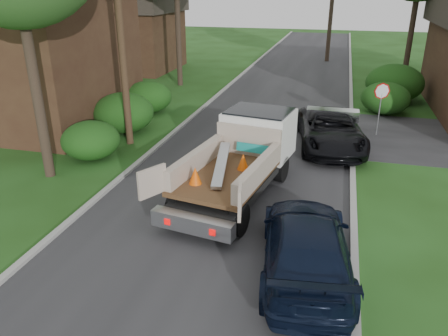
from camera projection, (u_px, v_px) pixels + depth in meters
ground at (219, 210)px, 13.78m from camera, size 120.00×120.00×0.00m
road at (270, 121)px, 22.67m from camera, size 8.00×90.00×0.02m
curb_left at (195, 114)px, 23.62m from camera, size 0.20×90.00×0.12m
curb_right at (352, 126)px, 21.69m from camera, size 0.20×90.00×0.12m
stop_sign at (381, 98)px, 19.87m from camera, size 0.71×0.32×2.48m
utility_pole at (120, 22)px, 17.47m from camera, size 2.42×1.25×10.00m
house_left_near at (19, 35)px, 21.15m from camera, size 9.72×8.64×8.40m
house_left_far at (130, 31)px, 35.33m from camera, size 7.56×7.56×6.00m
hedge_left_a at (91, 140)px, 17.60m from camera, size 2.34×2.34×1.53m
hedge_left_b at (123, 113)px, 20.72m from camera, size 2.86×2.86×1.87m
hedge_left_c at (148, 97)px, 23.94m from camera, size 2.60×2.60×1.70m
hedge_right_a at (385, 98)px, 23.65m from camera, size 2.60×2.60×1.70m
hedge_right_b at (395, 83)px, 26.06m from camera, size 3.38×3.38×2.21m
flatbed_truck at (247, 150)px, 14.93m from camera, size 3.67×6.80×2.45m
black_pickup at (331, 130)px, 18.80m from camera, size 3.39×5.92×1.56m
navy_suv at (306, 245)px, 10.58m from camera, size 2.75×5.41×1.50m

